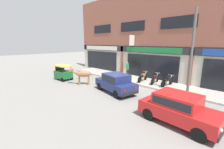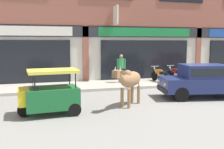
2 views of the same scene
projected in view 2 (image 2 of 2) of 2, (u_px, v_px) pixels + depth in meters
The scene contains 10 objects.
ground_plane at pixel (190, 96), 11.93m from camera, with size 90.00×90.00×0.00m, color gray.
sidewalk at pixel (155, 83), 15.38m from camera, with size 19.00×2.87×0.14m, color #A8A093.
shop_building at pixel (144, 12), 16.47m from camera, with size 23.00×1.40×9.13m.
cow at pixel (130, 80), 9.92m from camera, with size 1.70×1.65×1.61m.
car_1 at pixel (202, 79), 11.47m from camera, with size 3.81×2.26×1.46m.
auto_rickshaw at pixel (50, 95), 8.78m from camera, with size 2.03×1.29×1.52m.
motorcycle_0 at pixel (160, 75), 15.16m from camera, with size 0.52×1.81×0.88m.
motorcycle_1 at pixel (177, 74), 15.67m from camera, with size 0.57×1.80×0.88m.
motorcycle_2 at pixel (194, 74), 15.99m from camera, with size 0.52×1.81×0.88m.
pedestrian at pixel (121, 65), 14.88m from camera, with size 0.44×0.32×1.60m.
Camera 2 is at (-6.70, -10.25, 2.42)m, focal length 42.00 mm.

